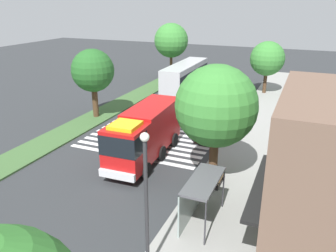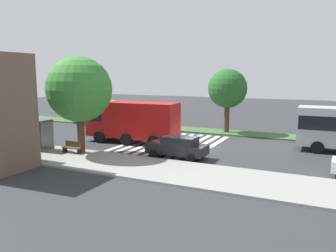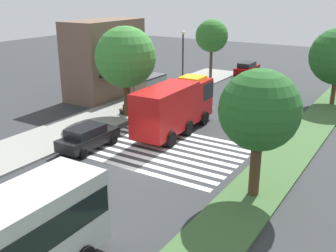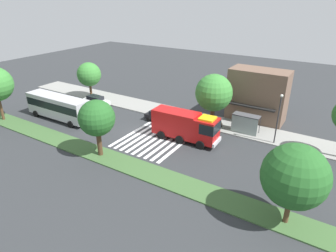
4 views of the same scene
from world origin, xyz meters
The scene contains 14 objects.
ground_plane centered at (0.00, 0.00, 0.00)m, with size 120.00×120.00×0.00m, color #2D3033.
sidewalk centered at (0.00, 8.26, 0.07)m, with size 60.00×4.92×0.14m, color gray.
median_strip centered at (0.00, -7.30, 0.07)m, with size 60.00×3.00×0.14m, color #3D6033.
crosswalk centered at (2.74, 0.00, 0.01)m, with size 7.65×10.43×0.01m.
fire_truck centered at (6.40, 1.35, 2.11)m, with size 8.78×3.02×3.76m.
parked_car_mid centered at (0.19, 4.60, 0.85)m, with size 4.51×2.09×1.62m.
parked_car_east centered at (29.20, 4.60, 0.86)m, with size 4.74×2.04×1.65m.
bus_stop_shelter centered at (11.98, 7.19, 1.89)m, with size 3.50×1.40×2.46m.
bench_near_shelter centered at (7.98, 7.20, 0.59)m, with size 1.60×0.50×0.90m.
street_lamp centered at (16.11, 6.40, 3.87)m, with size 0.36×0.36×6.33m.
storefront_building centered at (11.71, 12.74, 3.76)m, with size 8.11×4.86×7.53m.
sidewalk_tree_west centered at (7.44, 6.80, 5.04)m, with size 5.00×5.00×7.42m.
sidewalk_tree_center centered at (23.33, 6.80, 5.26)m, with size 3.69×3.69×6.99m.
median_tree_west centered at (-0.20, -7.30, 4.68)m, with size 4.07×4.07×6.61m.
Camera 3 is at (-18.49, -13.44, 10.32)m, focal length 42.96 mm.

